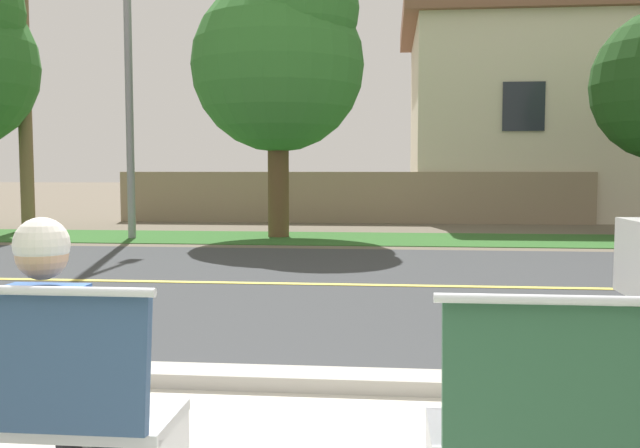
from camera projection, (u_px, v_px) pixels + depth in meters
The scene contains 10 objects.
ground_plane at pixel (364, 269), 10.18m from camera, with size 140.00×140.00×0.00m, color #665B4C.
curb_edge at pixel (334, 381), 4.57m from camera, with size 44.00×0.30×0.11m, color #ADA89E.
street_asphalt at pixel (360, 285), 8.69m from camera, with size 52.00×8.00×0.01m, color #383A3D.
road_centre_line at pixel (360, 285), 8.69m from camera, with size 48.00×0.14×0.01m, color #E0CC4C.
far_verge_grass at pixel (372, 239), 14.56m from camera, with size 48.00×2.80×0.02m, color #2D6026.
seated_person_blue at pixel (56, 351), 2.94m from camera, with size 0.52×0.68×1.25m.
streetlamp at pixel (131, 28), 14.50m from camera, with size 0.24×2.10×7.80m.
shade_tree_left at pixel (283, 52), 14.62m from camera, with size 3.66×3.66×6.04m.
garden_wall at pixel (351, 197), 19.08m from camera, with size 13.00×0.36×1.40m, color gray.
house_across_street at pixel (579, 113), 21.38m from camera, with size 10.90×6.91×6.30m.
Camera 1 is at (0.35, -2.12, 1.44)m, focal length 38.96 mm.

